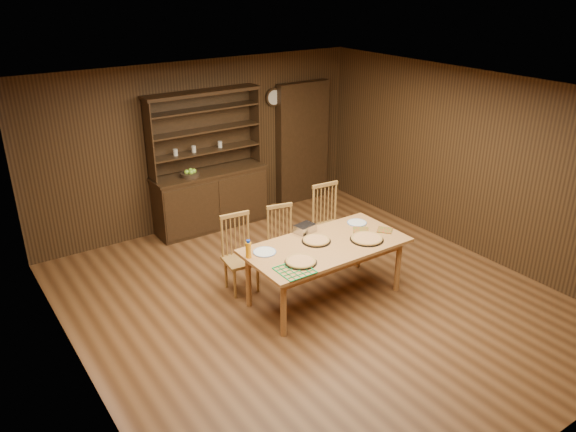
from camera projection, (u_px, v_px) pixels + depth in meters
floor at (314, 301)px, 7.03m from camera, size 6.00×6.00×0.00m
room_shell at (316, 183)px, 6.40m from camera, size 6.00×6.00×6.00m
china_hutch at (210, 192)px, 8.88m from camera, size 1.84×0.52×2.17m
doorway at (302, 143)px, 9.79m from camera, size 1.00×0.18×2.10m
wall_clock at (274, 97)px, 9.21m from camera, size 0.30×0.05×0.30m
dining_table at (326, 250)px, 6.85m from camera, size 2.00×1.00×0.75m
chair_left at (239, 250)px, 7.14m from camera, size 0.46×0.44×1.02m
chair_center at (282, 237)px, 7.58m from camera, size 0.46×0.44×0.94m
chair_right at (328, 218)px, 7.99m from camera, size 0.47×0.45×1.07m
pizza_left at (301, 261)px, 6.37m from camera, size 0.37×0.37×0.04m
pizza_right at (367, 239)px, 6.92m from camera, size 0.42×0.42×0.04m
pizza_center at (316, 240)px, 6.88m from camera, size 0.36×0.36×0.04m
cooling_rack at (295, 270)px, 6.21m from camera, size 0.47×0.47×0.02m
plate_left at (265, 252)px, 6.61m from camera, size 0.28×0.28×0.02m
plate_right at (357, 223)px, 7.38m from camera, size 0.26×0.26×0.02m
foil_dish at (305, 228)px, 7.11m from camera, size 0.28×0.22×0.10m
juice_bottle at (248, 250)px, 6.46m from camera, size 0.07×0.07×0.22m
pot_holder_a at (385, 230)px, 7.17m from camera, size 0.26×0.26×0.01m
pot_holder_b at (361, 230)px, 7.17m from camera, size 0.27×0.27×0.01m
fruit_bowl at (190, 174)px, 8.49m from camera, size 0.29×0.29×0.12m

